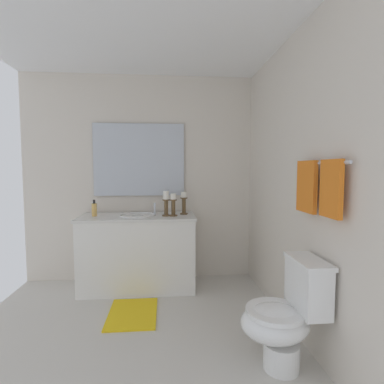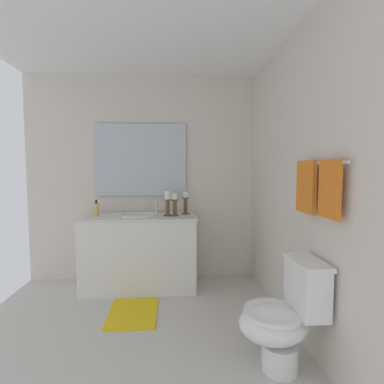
{
  "view_description": "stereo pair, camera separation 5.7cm",
  "coord_description": "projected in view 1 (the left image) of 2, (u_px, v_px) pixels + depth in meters",
  "views": [
    {
      "loc": [
        2.41,
        0.3,
        1.34
      ],
      "look_at": [
        -0.15,
        0.52,
        1.14
      ],
      "focal_mm": 27.84,
      "sensor_mm": 36.0,
      "label": 1
    },
    {
      "loc": [
        2.42,
        0.35,
        1.34
      ],
      "look_at": [
        -0.15,
        0.52,
        1.14
      ],
      "focal_mm": 27.84,
      "sensor_mm": 36.0,
      "label": 2
    }
  ],
  "objects": [
    {
      "name": "towel_center",
      "position": [
        331.0,
        189.0,
        1.78
      ],
      "size": [
        0.21,
        0.03,
        0.35
      ],
      "primitive_type": "cube",
      "color": "orange",
      "rests_on": "towel_bar"
    },
    {
      "name": "wall_back",
      "position": [
        293.0,
        183.0,
        2.5
      ],
      "size": [
        2.46,
        0.04,
        2.45
      ],
      "primitive_type": "cube",
      "color": "silver",
      "rests_on": "ground"
    },
    {
      "name": "wall_left",
      "position": [
        141.0,
        179.0,
        3.6
      ],
      "size": [
        0.04,
        2.73,
        2.45
      ],
      "primitive_type": "cube",
      "color": "silver",
      "rests_on": "ground"
    },
    {
      "name": "mirror",
      "position": [
        139.0,
        160.0,
        3.54
      ],
      "size": [
        0.02,
        1.07,
        0.85
      ],
      "primitive_type": "cube",
      "color": "silver"
    },
    {
      "name": "vanity_cabinet",
      "position": [
        138.0,
        252.0,
        3.34
      ],
      "size": [
        0.58,
        1.28,
        0.83
      ],
      "color": "white",
      "rests_on": "ground"
    },
    {
      "name": "towel_bar",
      "position": [
        321.0,
        163.0,
        1.93
      ],
      "size": [
        0.62,
        0.02,
        0.02
      ],
      "primitive_type": "cylinder",
      "rotation": [
        0.0,
        1.57,
        0.0
      ],
      "color": "silver"
    },
    {
      "name": "candle_holder_short",
      "position": [
        173.0,
        204.0,
        3.28
      ],
      "size": [
        0.09,
        0.09,
        0.25
      ],
      "color": "brown",
      "rests_on": "vanity_cabinet"
    },
    {
      "name": "floor",
      "position": [
        131.0,
        332.0,
        2.48
      ],
      "size": [
        2.46,
        2.73,
        0.02
      ],
      "primitive_type": "cube",
      "color": "beige",
      "rests_on": "ground"
    },
    {
      "name": "towel_near_vanity",
      "position": [
        307.0,
        186.0,
        2.09
      ],
      "size": [
        0.25,
        0.03,
        0.36
      ],
      "primitive_type": "cube",
      "color": "orange",
      "rests_on": "towel_bar"
    },
    {
      "name": "sink_basin",
      "position": [
        138.0,
        219.0,
        3.31
      ],
      "size": [
        0.4,
        0.4,
        0.24
      ],
      "color": "white",
      "rests_on": "vanity_cabinet"
    },
    {
      "name": "toilet",
      "position": [
        285.0,
        316.0,
        1.98
      ],
      "size": [
        0.39,
        0.54,
        0.75
      ],
      "color": "white",
      "rests_on": "ground"
    },
    {
      "name": "ceiling",
      "position": [
        126.0,
        23.0,
        2.28
      ],
      "size": [
        2.46,
        2.73,
        0.02
      ],
      "primitive_type": "cube",
      "color": "white"
    },
    {
      "name": "bath_mat",
      "position": [
        133.0,
        313.0,
        2.75
      ],
      "size": [
        0.6,
        0.44,
        0.02
      ],
      "primitive_type": "cube",
      "color": "yellow",
      "rests_on": "ground"
    },
    {
      "name": "candle_holder_mid",
      "position": [
        166.0,
        203.0,
        3.28
      ],
      "size": [
        0.09,
        0.09,
        0.28
      ],
      "color": "brown",
      "rests_on": "vanity_cabinet"
    },
    {
      "name": "soap_bottle",
      "position": [
        94.0,
        209.0,
        3.27
      ],
      "size": [
        0.06,
        0.06,
        0.18
      ],
      "color": "#E5B259",
      "rests_on": "vanity_cabinet"
    },
    {
      "name": "candle_holder_tall",
      "position": [
        184.0,
        203.0,
        3.41
      ],
      "size": [
        0.09,
        0.09,
        0.26
      ],
      "color": "brown",
      "rests_on": "vanity_cabinet"
    }
  ]
}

